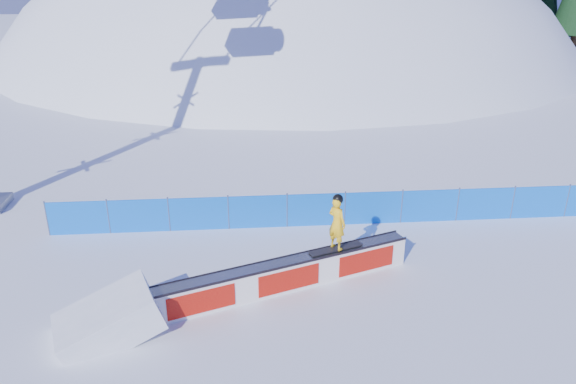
{
  "coord_description": "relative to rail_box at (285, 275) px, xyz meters",
  "views": [
    {
      "loc": [
        -4.38,
        -12.84,
        8.76
      ],
      "look_at": [
        -3.09,
        2.96,
        1.96
      ],
      "focal_mm": 35.0,
      "sensor_mm": 36.0,
      "label": 1
    }
  ],
  "objects": [
    {
      "name": "rail_box",
      "position": [
        0.0,
        0.0,
        0.0
      ],
      "size": [
        7.4,
        3.13,
        0.92
      ],
      "rotation": [
        0.0,
        0.0,
        0.35
      ],
      "color": "white",
      "rests_on": "ground"
    },
    {
      "name": "snowboarder",
      "position": [
        1.5,
        0.54,
        1.31
      ],
      "size": [
        1.64,
        0.84,
        1.71
      ],
      "rotation": [
        0.0,
        0.0,
        2.25
      ],
      "color": "black",
      "rests_on": "rail_box"
    },
    {
      "name": "snow_hill",
      "position": [
        3.36,
        41.41,
        -18.45
      ],
      "size": [
        64.0,
        64.0,
        64.0
      ],
      "color": "white",
      "rests_on": "ground"
    },
    {
      "name": "safety_fence",
      "position": [
        3.36,
        3.91,
        0.15
      ],
      "size": [
        22.05,
        0.05,
        1.3
      ],
      "color": "blue",
      "rests_on": "ground"
    },
    {
      "name": "ground",
      "position": [
        3.36,
        -0.59,
        -0.45
      ],
      "size": [
        160.0,
        160.0,
        0.0
      ],
      "primitive_type": "plane",
      "color": "white",
      "rests_on": "ground"
    },
    {
      "name": "snow_ramp",
      "position": [
        -4.51,
        -1.64,
        -0.45
      ],
      "size": [
        2.99,
        2.41,
        1.62
      ],
      "primitive_type": null,
      "rotation": [
        0.0,
        -0.31,
        0.35
      ],
      "color": "white",
      "rests_on": "ground"
    }
  ]
}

